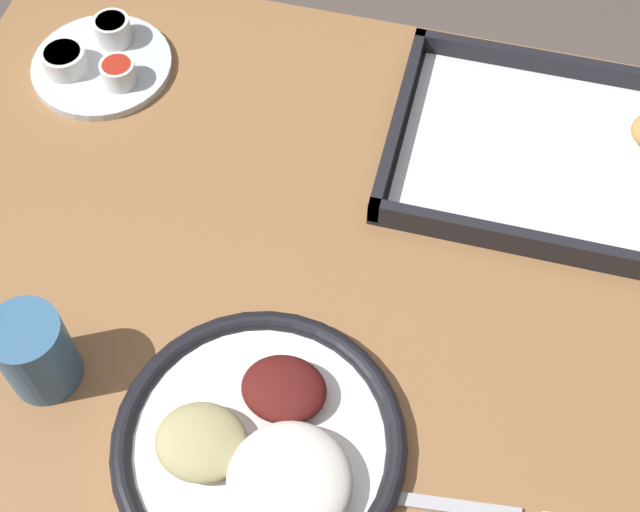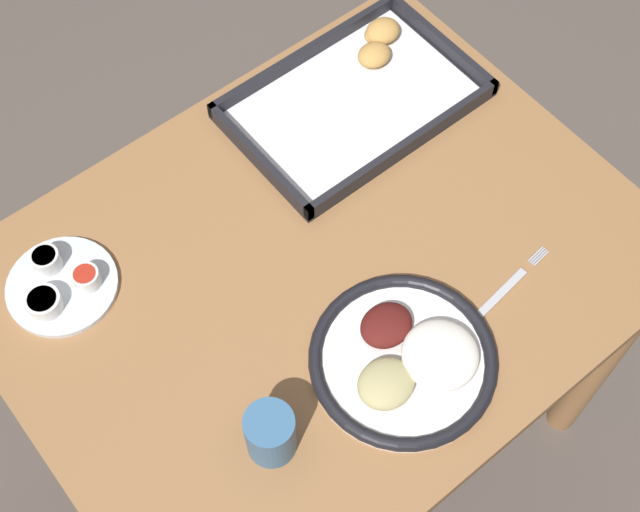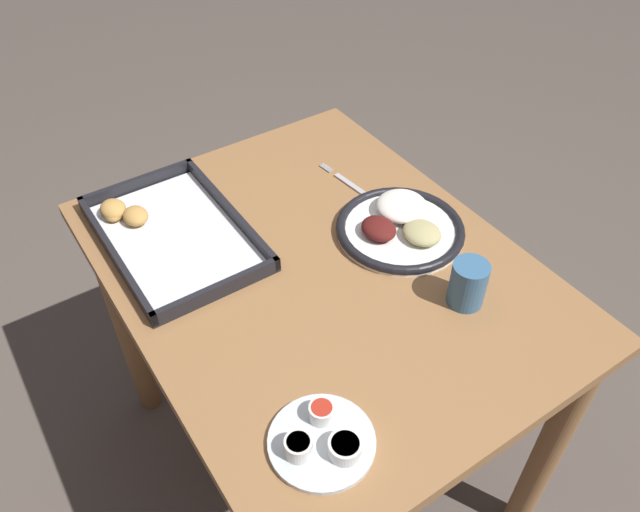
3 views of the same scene
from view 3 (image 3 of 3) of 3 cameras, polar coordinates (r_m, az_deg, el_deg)
ground_plane at (r=1.83m, az=-0.06°, el=-17.75°), size 8.00×8.00×0.00m
dining_table at (r=1.33m, az=-0.07°, el=-5.10°), size 0.96×0.74×0.74m
dinner_plate at (r=1.31m, az=7.36°, el=2.75°), size 0.27×0.27×0.05m
fork at (r=1.42m, az=2.97°, el=6.43°), size 0.20×0.03×0.00m
saucer_plate at (r=0.98m, az=0.23°, el=-16.46°), size 0.17×0.17×0.04m
baking_tray at (r=1.33m, az=-13.95°, el=2.21°), size 0.40×0.27×0.04m
drinking_cup at (r=1.16m, az=13.37°, el=-2.49°), size 0.07×0.07×0.09m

